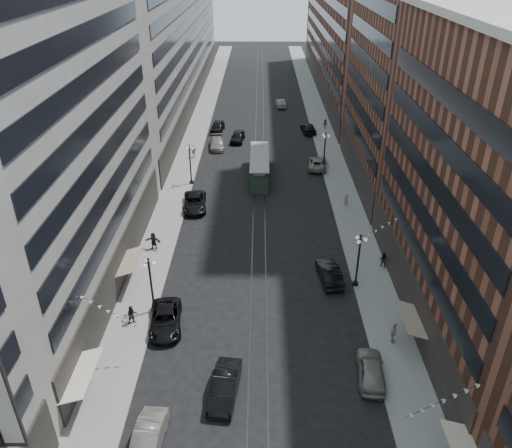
{
  "coord_description": "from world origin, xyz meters",
  "views": [
    {
      "loc": [
        0.09,
        -6.61,
        28.38
      ],
      "look_at": [
        -0.28,
        35.09,
        5.0
      ],
      "focal_mm": 35.0,
      "sensor_mm": 36.0,
      "label": 1
    }
  ],
  "objects_px": {
    "pedestrian_6": "(194,151)",
    "car_5": "(225,386)",
    "lamppost_sw_far": "(151,283)",
    "lamppost_sw_mid": "(190,163)",
    "car_11": "(317,163)",
    "car_2": "(166,319)",
    "streetcar": "(259,168)",
    "pedestrian_8": "(346,200)",
    "car_9": "(217,127)",
    "pedestrian_5": "(153,241)",
    "car_1": "(147,440)",
    "lamppost_se_mid": "(325,150)",
    "car_4": "(371,369)",
    "pedestrian_9": "(325,124)",
    "car_8": "(217,143)",
    "pedestrian_7": "(383,259)",
    "car_7": "(195,202)",
    "car_13": "(238,137)",
    "pedestrian_2": "(132,315)",
    "car_10": "(329,273)",
    "pedestrian_4": "(393,332)",
    "car_14": "(280,103)",
    "lamppost_se_far": "(358,259)",
    "car_12": "(308,128)"
  },
  "relations": [
    {
      "from": "pedestrian_6",
      "to": "car_5",
      "type": "bearing_deg",
      "value": 100.31
    },
    {
      "from": "pedestrian_6",
      "to": "lamppost_sw_far",
      "type": "bearing_deg",
      "value": 92.07
    },
    {
      "from": "lamppost_sw_mid",
      "to": "car_11",
      "type": "distance_m",
      "value": 18.67
    },
    {
      "from": "lamppost_sw_mid",
      "to": "car_2",
      "type": "xyz_separation_m",
      "value": [
        1.37,
        -28.94,
        -2.32
      ]
    },
    {
      "from": "streetcar",
      "to": "pedestrian_8",
      "type": "distance_m",
      "value": 13.93
    },
    {
      "from": "car_9",
      "to": "pedestrian_5",
      "type": "relative_size",
      "value": 2.68
    },
    {
      "from": "car_5",
      "to": "pedestrian_8",
      "type": "xyz_separation_m",
      "value": [
        13.09,
        29.73,
        0.14
      ]
    },
    {
      "from": "streetcar",
      "to": "pedestrian_5",
      "type": "bearing_deg",
      "value": -120.29
    },
    {
      "from": "streetcar",
      "to": "car_1",
      "type": "height_order",
      "value": "streetcar"
    },
    {
      "from": "lamppost_sw_mid",
      "to": "lamppost_se_mid",
      "type": "xyz_separation_m",
      "value": [
        18.4,
        5.0,
        0.0
      ]
    },
    {
      "from": "lamppost_sw_mid",
      "to": "car_4",
      "type": "bearing_deg",
      "value": -62.99
    },
    {
      "from": "lamppost_se_mid",
      "to": "pedestrian_9",
      "type": "xyz_separation_m",
      "value": [
        2.32,
        18.48,
        -2.15
      ]
    },
    {
      "from": "car_8",
      "to": "pedestrian_7",
      "type": "height_order",
      "value": "pedestrian_7"
    },
    {
      "from": "car_11",
      "to": "car_4",
      "type": "bearing_deg",
      "value": 96.65
    },
    {
      "from": "car_7",
      "to": "car_13",
      "type": "distance_m",
      "value": 24.35
    },
    {
      "from": "pedestrian_2",
      "to": "pedestrian_6",
      "type": "distance_m",
      "value": 38.17
    },
    {
      "from": "lamppost_sw_far",
      "to": "pedestrian_5",
      "type": "bearing_deg",
      "value": 100.67
    },
    {
      "from": "car_4",
      "to": "car_9",
      "type": "bearing_deg",
      "value": -69.14
    },
    {
      "from": "car_5",
      "to": "car_10",
      "type": "relative_size",
      "value": 1.02
    },
    {
      "from": "lamppost_se_mid",
      "to": "streetcar",
      "type": "height_order",
      "value": "lamppost_se_mid"
    },
    {
      "from": "lamppost_sw_mid",
      "to": "car_5",
      "type": "xyz_separation_m",
      "value": [
        6.83,
        -36.23,
        -2.25
      ]
    },
    {
      "from": "streetcar",
      "to": "pedestrian_5",
      "type": "xyz_separation_m",
      "value": [
        -11.14,
        -19.07,
        -0.37
      ]
    },
    {
      "from": "car_5",
      "to": "pedestrian_9",
      "type": "bearing_deg",
      "value": 83.39
    },
    {
      "from": "car_9",
      "to": "pedestrian_4",
      "type": "bearing_deg",
      "value": -66.03
    },
    {
      "from": "streetcar",
      "to": "lamppost_se_mid",
      "type": "bearing_deg",
      "value": 15.9
    },
    {
      "from": "pedestrian_2",
      "to": "pedestrian_8",
      "type": "bearing_deg",
      "value": 22.88
    },
    {
      "from": "car_9",
      "to": "car_14",
      "type": "height_order",
      "value": "car_9"
    },
    {
      "from": "car_5",
      "to": "car_9",
      "type": "relative_size",
      "value": 1.0
    },
    {
      "from": "car_14",
      "to": "pedestrian_8",
      "type": "relative_size",
      "value": 2.82
    },
    {
      "from": "car_1",
      "to": "pedestrian_6",
      "type": "bearing_deg",
      "value": 97.95
    },
    {
      "from": "lamppost_se_far",
      "to": "pedestrian_9",
      "type": "xyz_separation_m",
      "value": [
        2.32,
        46.48,
        -2.15
      ]
    },
    {
      "from": "car_2",
      "to": "car_1",
      "type": "bearing_deg",
      "value": -93.12
    },
    {
      "from": "pedestrian_7",
      "to": "car_5",
      "type": "bearing_deg",
      "value": 67.6
    },
    {
      "from": "car_2",
      "to": "car_8",
      "type": "height_order",
      "value": "car_8"
    },
    {
      "from": "lamppost_se_far",
      "to": "pedestrian_6",
      "type": "xyz_separation_m",
      "value": [
        -19.17,
        32.47,
        -2.01
      ]
    },
    {
      "from": "lamppost_se_far",
      "to": "car_2",
      "type": "relative_size",
      "value": 0.99
    },
    {
      "from": "car_4",
      "to": "car_7",
      "type": "xyz_separation_m",
      "value": [
        -16.3,
        27.43,
        -0.01
      ]
    },
    {
      "from": "pedestrian_6",
      "to": "pedestrian_9",
      "type": "distance_m",
      "value": 25.65
    },
    {
      "from": "car_4",
      "to": "streetcar",
      "type": "bearing_deg",
      "value": -71.88
    },
    {
      "from": "pedestrian_9",
      "to": "car_4",
      "type": "bearing_deg",
      "value": -112.78
    },
    {
      "from": "pedestrian_4",
      "to": "car_7",
      "type": "relative_size",
      "value": 0.32
    },
    {
      "from": "streetcar",
      "to": "pedestrian_5",
      "type": "relative_size",
      "value": 6.05
    },
    {
      "from": "lamppost_se_far",
      "to": "pedestrian_4",
      "type": "height_order",
      "value": "lamppost_se_far"
    },
    {
      "from": "car_11",
      "to": "car_12",
      "type": "height_order",
      "value": "car_11"
    },
    {
      "from": "lamppost_sw_far",
      "to": "pedestrian_8",
      "type": "bearing_deg",
      "value": 45.82
    },
    {
      "from": "lamppost_se_mid",
      "to": "car_2",
      "type": "xyz_separation_m",
      "value": [
        -17.03,
        -33.94,
        -2.32
      ]
    },
    {
      "from": "lamppost_sw_mid",
      "to": "car_5",
      "type": "distance_m",
      "value": 36.94
    },
    {
      "from": "car_12",
      "to": "lamppost_se_mid",
      "type": "bearing_deg",
      "value": 87.28
    },
    {
      "from": "lamppost_se_mid",
      "to": "pedestrian_7",
      "type": "distance_m",
      "value": 25.08
    },
    {
      "from": "car_4",
      "to": "car_7",
      "type": "height_order",
      "value": "car_4"
    }
  ]
}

